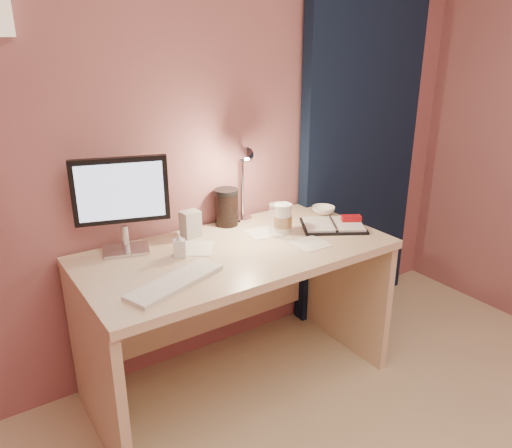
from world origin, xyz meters
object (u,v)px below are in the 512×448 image
keyboard (176,282)px  coffee_cup (283,219)px  clear_cup (278,220)px  planner (335,225)px  desk (229,287)px  monitor (121,196)px  lotion_bottle (179,244)px  product_box (190,224)px  bowl (323,210)px  dark_jar (227,209)px  desk_lamp (260,175)px

keyboard → coffee_cup: coffee_cup is taller
clear_cup → planner: bearing=-12.7°
desk → monitor: size_ratio=3.27×
keyboard → lotion_bottle: lotion_bottle is taller
planner → product_box: product_box is taller
lotion_bottle → product_box: 0.23m
coffee_cup → bowl: (0.34, 0.09, -0.05)m
monitor → clear_cup: size_ratio=2.74×
planner → lotion_bottle: (-0.80, 0.11, 0.05)m
monitor → dark_jar: monitor is taller
desk → bowl: bearing=6.4°
keyboard → dark_jar: bearing=22.7°
bowl → dark_jar: bearing=164.3°
keyboard → coffee_cup: 0.71m
bowl → desk: bearing=-173.6°
monitor → bowl: 1.09m
coffee_cup → bowl: 0.36m
bowl → lotion_bottle: size_ratio=1.08×
coffee_cup → lotion_bottle: coffee_cup is taller
keyboard → product_box: (0.27, 0.40, 0.06)m
desk_lamp → desk: bearing=-128.6°
planner → product_box: size_ratio=2.98×
desk → planner: planner is taller
planner → clear_cup: bearing=-161.7°
keyboard → planner: bearing=-12.2°
clear_cup → desk_lamp: (0.01, 0.18, 0.18)m
coffee_cup → clear_cup: (-0.05, -0.03, 0.01)m
desk → clear_cup: clear_cup is taller
dark_jar → clear_cup: bearing=-63.4°
desk → planner: (0.55, -0.11, 0.24)m
clear_cup → product_box: (-0.36, 0.21, -0.01)m
planner → desk_lamp: desk_lamp is taller
lotion_bottle → product_box: product_box is taller
coffee_cup → product_box: coffee_cup is taller
keyboard → clear_cup: clear_cup is taller
desk → product_box: product_box is taller
clear_cup → lotion_bottle: bearing=175.6°
coffee_cup → desk_lamp: desk_lamp is taller
desk → desk_lamp: (0.27, 0.13, 0.48)m
lotion_bottle → desk_lamp: bearing=15.1°
bowl → monitor: bearing=174.5°
desk → lotion_bottle: (-0.25, -0.01, 0.28)m
planner → monitor: bearing=-165.4°
desk → desk_lamp: bearing=26.5°
planner → desk_lamp: size_ratio=0.93×
coffee_cup → clear_cup: clear_cup is taller
desk → bowl: bowl is taller
monitor → lotion_bottle: (0.17, -0.18, -0.20)m
monitor → clear_cup: monitor is taller
dark_jar → desk_lamp: size_ratio=0.40×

